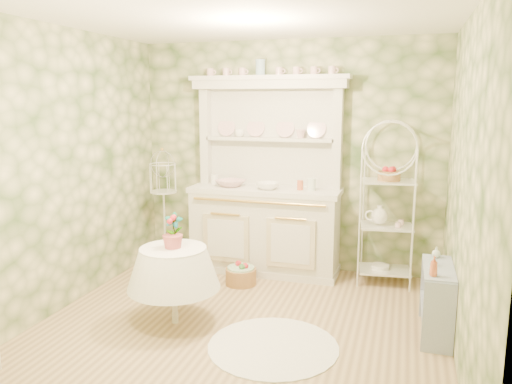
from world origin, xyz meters
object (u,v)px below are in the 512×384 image
(kitchen_dresser, at_px, (265,176))
(bakers_rack, at_px, (388,203))
(birdcage_stand, at_px, (164,204))
(floor_basket, at_px, (241,274))
(round_table, at_px, (174,292))
(side_shelf, at_px, (437,302))

(kitchen_dresser, distance_m, bakers_rack, 1.41)
(birdcage_stand, xyz_separation_m, floor_basket, (1.14, -0.42, -0.64))
(bakers_rack, bearing_deg, round_table, -144.23)
(side_shelf, xyz_separation_m, birdcage_stand, (-3.14, 1.07, 0.46))
(side_shelf, relative_size, round_table, 1.18)
(kitchen_dresser, bearing_deg, bakers_rack, 0.10)
(bakers_rack, height_order, round_table, bakers_rack)
(bakers_rack, xyz_separation_m, floor_basket, (-1.52, -0.51, -0.79))
(side_shelf, bearing_deg, round_table, -169.94)
(kitchen_dresser, xyz_separation_m, round_table, (-0.40, -1.60, -0.85))
(kitchen_dresser, xyz_separation_m, floor_basket, (-0.13, -0.51, -1.02))
(bakers_rack, relative_size, round_table, 3.07)
(birdcage_stand, bearing_deg, side_shelf, -18.84)
(round_table, distance_m, floor_basket, 1.14)
(kitchen_dresser, relative_size, floor_basket, 6.05)
(bakers_rack, distance_m, side_shelf, 1.40)
(kitchen_dresser, height_order, bakers_rack, kitchen_dresser)
(bakers_rack, distance_m, floor_basket, 1.79)
(round_table, bearing_deg, side_shelf, 11.17)
(bakers_rack, relative_size, side_shelf, 2.61)
(bakers_rack, relative_size, birdcage_stand, 1.20)
(floor_basket, bearing_deg, birdcage_stand, 159.64)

